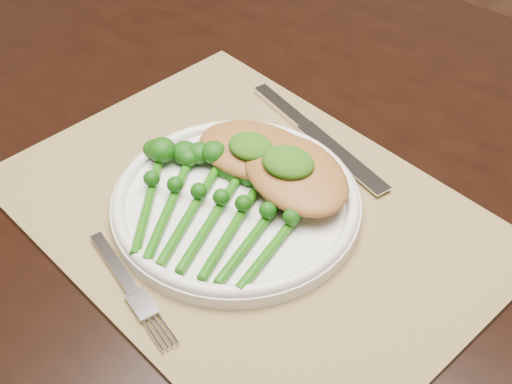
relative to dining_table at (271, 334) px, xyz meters
The scene contains 10 objects.
dining_table is the anchor object (origin of this frame).
placemat 0.39m from the dining_table, 73.41° to the right, with size 0.50×0.37×0.00m, color olive.
dinner_plate 0.41m from the dining_table, 80.28° to the right, with size 0.26×0.26×0.02m.
knife 0.38m from the dining_table, 70.64° to the left, with size 0.22×0.11×0.01m.
fork 0.46m from the dining_table, 89.52° to the right, with size 0.15×0.08×0.00m.
chicken_fillet_left 0.41m from the dining_table, 85.58° to the right, with size 0.13×0.09×0.03m, color #A1682E.
chicken_fillet_right 0.42m from the dining_table, 46.69° to the right, with size 0.14×0.10×0.03m, color #A1682E.
pesto_dollop_left 0.43m from the dining_table, 85.50° to the right, with size 0.05×0.04×0.02m, color #1A470A.
pesto_dollop_right 0.44m from the dining_table, 51.84° to the right, with size 0.06×0.05×0.02m, color #1A470A.
broccolini_bundle 0.43m from the dining_table, 83.72° to the right, with size 0.20×0.21×0.04m.
Camera 1 is at (0.17, -0.51, 1.29)m, focal length 50.00 mm.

